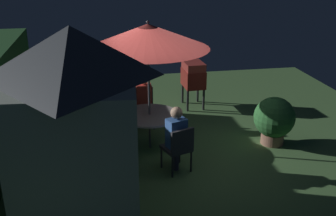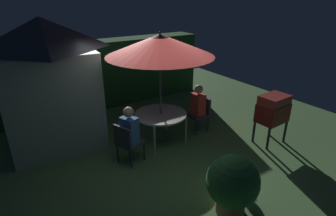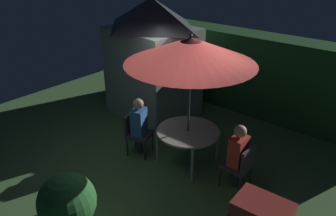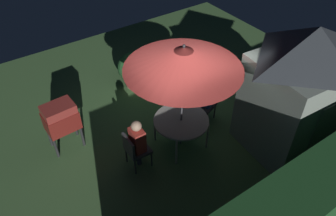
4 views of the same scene
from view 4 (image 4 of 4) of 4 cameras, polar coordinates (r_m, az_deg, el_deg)
ground_plane at (r=8.07m, az=1.54°, el=-3.79°), size 11.00×11.00×0.00m
hedge_backdrop at (r=5.88m, az=22.90°, el=-16.30°), size 6.53×0.82×2.04m
garden_shed at (r=7.36m, az=21.94°, el=2.92°), size 2.20×1.91×2.93m
patio_table at (r=7.27m, az=2.31°, el=-2.41°), size 1.23×1.23×0.75m
patio_umbrella at (r=6.26m, az=2.71°, el=8.64°), size 2.35×2.35×2.63m
bbq_grill at (r=7.49m, az=-18.13°, el=-1.70°), size 0.72×0.53×1.20m
chair_near_shed at (r=6.96m, az=-5.84°, el=-7.12°), size 0.47×0.47×0.90m
chair_far_side at (r=8.12m, az=6.69°, el=1.19°), size 0.60×0.59×0.90m
potted_plant_by_shed at (r=9.18m, az=-6.06°, el=6.81°), size 0.86×0.86×1.03m
person_in_red at (r=6.79m, az=-5.35°, el=-5.35°), size 0.25×0.34×1.26m
person_in_blue at (r=7.90m, az=6.52°, el=2.33°), size 0.34×0.40×1.26m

